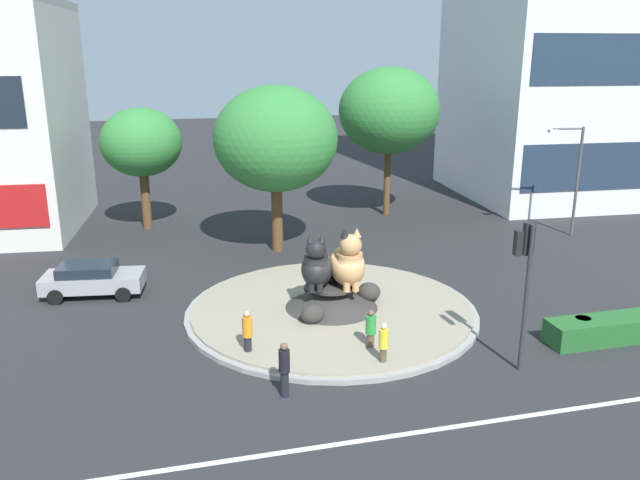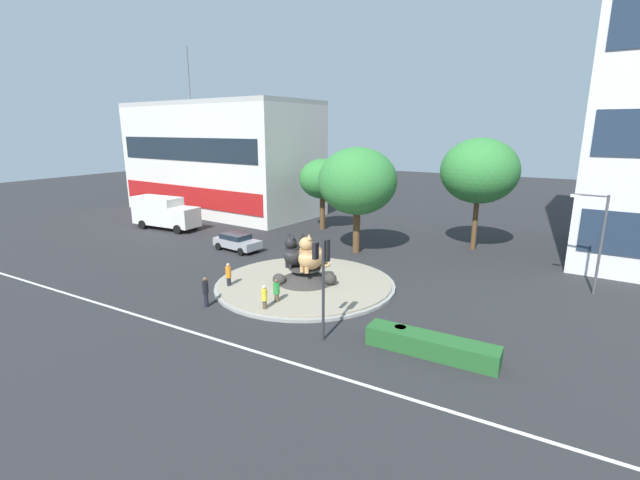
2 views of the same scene
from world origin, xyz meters
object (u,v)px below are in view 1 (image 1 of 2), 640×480
second_tree_near_tower (141,143)px  litter_bin (582,329)px  cat_statue_black (317,266)px  pedestrian_black_shirt (284,368)px  cat_statue_calico (348,264)px  broadleaf_tree_behind_island (276,139)px  sedan_on_far_lane (92,279)px  traffic_light_mast (525,265)px  pedestrian_yellow_shirt (383,345)px  pedestrian_orange_shirt (247,333)px  streetlight_arm (574,173)px  third_tree_left (389,111)px  pedestrian_green_shirt (371,331)px

second_tree_near_tower → litter_bin: size_ratio=7.92×
cat_statue_black → pedestrian_black_shirt: bearing=-4.3°
cat_statue_calico → second_tree_near_tower: size_ratio=0.35×
broadleaf_tree_behind_island → cat_statue_calico: bearing=-82.9°
sedan_on_far_lane → traffic_light_mast: bearing=-28.4°
broadleaf_tree_behind_island → second_tree_near_tower: (-6.76, 6.22, -0.79)m
pedestrian_yellow_shirt → pedestrian_orange_shirt: bearing=32.4°
pedestrian_black_shirt → sedan_on_far_lane: bearing=-148.0°
pedestrian_black_shirt → litter_bin: size_ratio=1.99×
streetlight_arm → sedan_on_far_lane: streetlight_arm is taller
third_tree_left → pedestrian_yellow_shirt: (-7.25, -19.81, -5.75)m
pedestrian_yellow_shirt → streetlight_arm: bearing=-84.9°
cat_statue_calico → cat_statue_black: bearing=-94.3°
traffic_light_mast → second_tree_near_tower: second_tree_near_tower is taller
pedestrian_black_shirt → cat_statue_black: bearing=157.1°
cat_statue_black → litter_bin: size_ratio=2.63×
cat_statue_black → third_tree_left: (8.31, 14.92, 4.54)m
second_tree_near_tower → cat_statue_black: bearing=-66.3°
second_tree_near_tower → pedestrian_orange_shirt: second_tree_near_tower is taller
pedestrian_green_shirt → sedan_on_far_lane: pedestrian_green_shirt is taller
pedestrian_orange_shirt → sedan_on_far_lane: pedestrian_orange_shirt is taller
cat_statue_black → pedestrian_orange_shirt: bearing=-28.2°
second_tree_near_tower → streetlight_arm: 24.69m
cat_statue_black → second_tree_near_tower: (-6.69, 15.26, 3.02)m
streetlight_arm → litter_bin: streetlight_arm is taller
litter_bin → cat_statue_black: bearing=152.5°
second_tree_near_tower → pedestrian_green_shirt: (7.71, -18.93, -4.26)m
pedestrian_orange_shirt → pedestrian_green_shirt: pedestrian_orange_shirt is taller
pedestrian_yellow_shirt → sedan_on_far_lane: bearing=12.8°
pedestrian_yellow_shirt → broadleaf_tree_behind_island: bearing=-29.7°
broadleaf_tree_behind_island → sedan_on_far_lane: bearing=-153.5°
litter_bin → traffic_light_mast: bearing=-158.7°
streetlight_arm → sedan_on_far_lane: size_ratio=1.41×
second_tree_near_tower → pedestrian_orange_shirt: size_ratio=4.04×
pedestrian_orange_shirt → broadleaf_tree_behind_island: bearing=77.3°
streetlight_arm → pedestrian_orange_shirt: streetlight_arm is taller
traffic_light_mast → pedestrian_yellow_shirt: traffic_light_mast is taller
sedan_on_far_lane → litter_bin: bearing=-19.3°
cat_statue_calico → broadleaf_tree_behind_island: (-1.14, 9.22, 3.74)m
pedestrian_green_shirt → traffic_light_mast: bearing=-173.6°
second_tree_near_tower → litter_bin: (15.54, -19.86, -4.67)m
cat_statue_black → litter_bin: 10.10m
cat_statue_calico → sedan_on_far_lane: bearing=-110.8°
pedestrian_orange_shirt → pedestrian_black_shirt: 2.90m
pedestrian_black_shirt → litter_bin: 11.38m
broadleaf_tree_behind_island → pedestrian_orange_shirt: size_ratio=4.88×
traffic_light_mast → pedestrian_green_shirt: traffic_light_mast is taller
cat_statue_black → pedestrian_orange_shirt: size_ratio=1.34×
traffic_light_mast → second_tree_near_tower: bearing=35.3°
streetlight_arm → pedestrian_yellow_shirt: (-15.74, -12.65, -2.78)m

